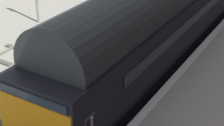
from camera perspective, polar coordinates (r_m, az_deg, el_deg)
ground_plane at (r=14.88m, az=1.05°, el=-6.21°), size 140.00×140.00×0.00m
track_main at (r=14.84m, az=1.05°, el=-6.04°), size 2.50×60.00×0.15m
track_adjacent_west at (r=16.43m, az=-8.70°, el=-2.66°), size 2.50×60.00×0.15m
track_adjacent_far_west at (r=18.46m, az=-16.53°, el=0.13°), size 2.50×60.00×0.15m
station_platform at (r=13.49m, az=14.54°, el=-8.79°), size 4.00×44.00×1.01m
diesel_locomotive at (r=16.93m, az=8.08°, el=7.51°), size 2.74×17.87×4.68m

